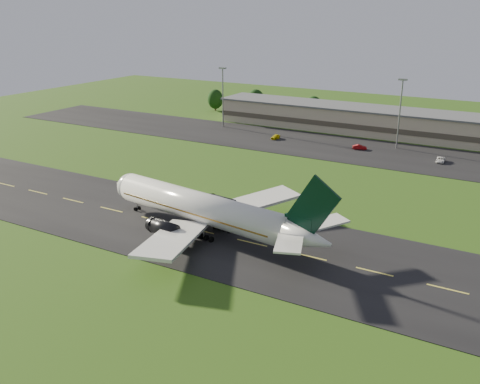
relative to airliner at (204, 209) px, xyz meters
The scene contains 10 objects.
ground 11.01m from the airliner, ahead, with size 360.00×360.00×0.00m, color #214611.
taxiway 10.99m from the airliner, ahead, with size 220.00×30.00×0.10m, color black.
apron 72.95m from the airliner, 82.13° to the left, with size 260.00×30.00×0.10m, color black.
airliner is the anchor object (origin of this frame).
terminal 97.69m from the airliner, 80.35° to the left, with size 145.00×16.00×8.40m.
light_mast_west 92.26m from the airliner, 119.34° to the left, with size 2.40×1.20×20.35m.
light_mast_centre 81.90m from the airliner, 79.41° to the left, with size 2.40×1.20×20.35m.
service_vehicle_a 75.87m from the airliner, 106.19° to the left, with size 1.65×4.10×1.40m, color #C9BB0B.
service_vehicle_b 73.59m from the airliner, 85.33° to the left, with size 1.43×4.11×1.36m, color maroon.
service_vehicle_c 76.78m from the airliner, 67.67° to the left, with size 2.14×4.63×1.29m, color silver.
Camera 1 is at (41.03, -75.98, 39.66)m, focal length 40.00 mm.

